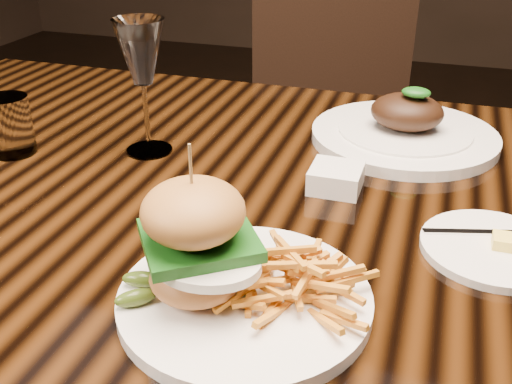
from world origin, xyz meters
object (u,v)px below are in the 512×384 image
(chair_far, at_px, (334,113))
(wine_glass, at_px, (141,56))
(burger_plate, at_px, (237,268))
(dining_table, at_px, (277,238))
(far_dish, at_px, (405,131))

(chair_far, bearing_deg, wine_glass, -118.44)
(burger_plate, relative_size, chair_far, 0.27)
(dining_table, bearing_deg, far_dish, 57.24)
(burger_plate, distance_m, chair_far, 1.17)
(burger_plate, xyz_separation_m, far_dish, (0.12, 0.48, -0.03))
(burger_plate, bearing_deg, wine_glass, 105.60)
(dining_table, height_order, far_dish, far_dish)
(wine_glass, height_order, chair_far, wine_glass)
(far_dish, bearing_deg, wine_glass, -156.76)
(burger_plate, bearing_deg, dining_table, 73.04)
(dining_table, xyz_separation_m, far_dish, (0.15, 0.23, 0.09))
(burger_plate, distance_m, wine_glass, 0.42)
(burger_plate, xyz_separation_m, chair_far, (-0.11, 1.14, -0.26))
(wine_glass, distance_m, far_dish, 0.43)
(wine_glass, bearing_deg, chair_far, 79.92)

